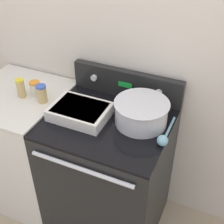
{
  "coord_description": "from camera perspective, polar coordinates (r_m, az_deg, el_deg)",
  "views": [
    {
      "loc": [
        0.61,
        -0.98,
        2.04
      ],
      "look_at": [
        0.02,
        0.33,
        0.98
      ],
      "focal_mm": 50.0,
      "sensor_mm": 36.0,
      "label": 1
    }
  ],
  "objects": [
    {
      "name": "side_counter",
      "position": [
        2.41,
        -15.43,
        -6.04
      ],
      "size": [
        0.61,
        0.64,
        0.93
      ],
      "color": "silver",
      "rests_on": "ground_plane"
    },
    {
      "name": "spice_jar_yellow_cap",
      "position": [
        2.06,
        -16.33,
        4.23
      ],
      "size": [
        0.06,
        0.06,
        0.12
      ],
      "color": "tan",
      "rests_on": "side_counter"
    },
    {
      "name": "stove_range",
      "position": [
        2.14,
        -0.68,
        -11.36
      ],
      "size": [
        0.73,
        0.67,
        0.92
      ],
      "color": "black",
      "rests_on": "ground_plane"
    },
    {
      "name": "kitchen_wall",
      "position": [
        1.93,
        3.63,
        12.19
      ],
      "size": [
        8.0,
        0.05,
        2.5
      ],
      "color": "beige",
      "rests_on": "ground_plane"
    },
    {
      "name": "spice_jar_orange_cap",
      "position": [
        2.06,
        -13.86,
        4.17
      ],
      "size": [
        0.07,
        0.07,
        0.1
      ],
      "color": "beige",
      "rests_on": "side_counter"
    },
    {
      "name": "mixing_bowl",
      "position": [
        1.77,
        5.39,
        0.12
      ],
      "size": [
        0.32,
        0.32,
        0.14
      ],
      "color": "silver",
      "rests_on": "stove_range"
    },
    {
      "name": "spice_jar_blue_cap",
      "position": [
        1.98,
        -12.72,
        3.28
      ],
      "size": [
        0.06,
        0.06,
        0.12
      ],
      "color": "tan",
      "rests_on": "side_counter"
    },
    {
      "name": "control_panel",
      "position": [
        2.0,
        2.74,
        5.18
      ],
      "size": [
        0.73,
        0.07,
        0.18
      ],
      "color": "black",
      "rests_on": "stove_range"
    },
    {
      "name": "ladle",
      "position": [
        1.69,
        9.43,
        -4.81
      ],
      "size": [
        0.06,
        0.28,
        0.06
      ],
      "color": "#7AB2C6",
      "rests_on": "stove_range"
    },
    {
      "name": "casserole_dish",
      "position": [
        1.84,
        -5.85,
        0.17
      ],
      "size": [
        0.34,
        0.25,
        0.07
      ],
      "color": "silver",
      "rests_on": "stove_range"
    }
  ]
}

